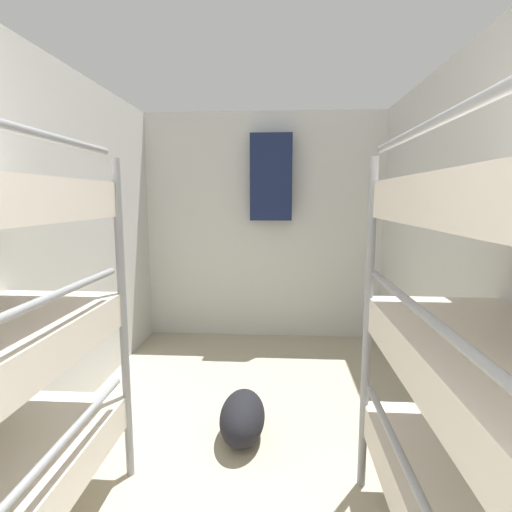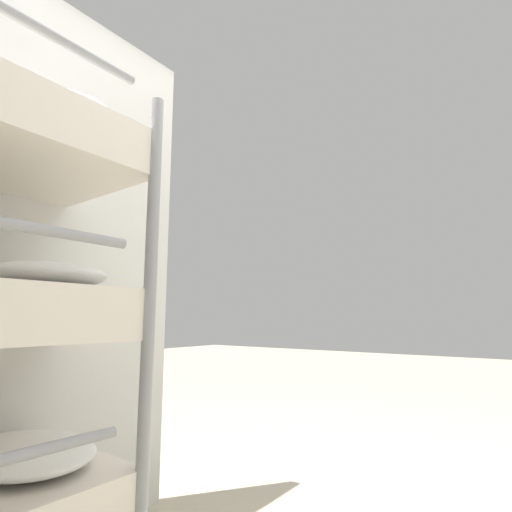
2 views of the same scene
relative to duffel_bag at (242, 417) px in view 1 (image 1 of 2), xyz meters
name	(u,v)px [view 1 (image 1 of 2)]	position (x,y,z in m)	size (l,w,h in m)	color
wall_right	(508,263)	(1.37, -0.36, 1.09)	(0.06, 4.83, 2.47)	silver
wall_back	(264,227)	(0.04, 2.02, 1.09)	(2.71, 0.06, 2.47)	silver
duffel_bag	(242,417)	(0.00, 0.00, 0.00)	(0.29, 0.53, 0.29)	black
hanging_coat	(271,177)	(0.13, 1.87, 1.62)	(0.44, 0.12, 0.90)	#192347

